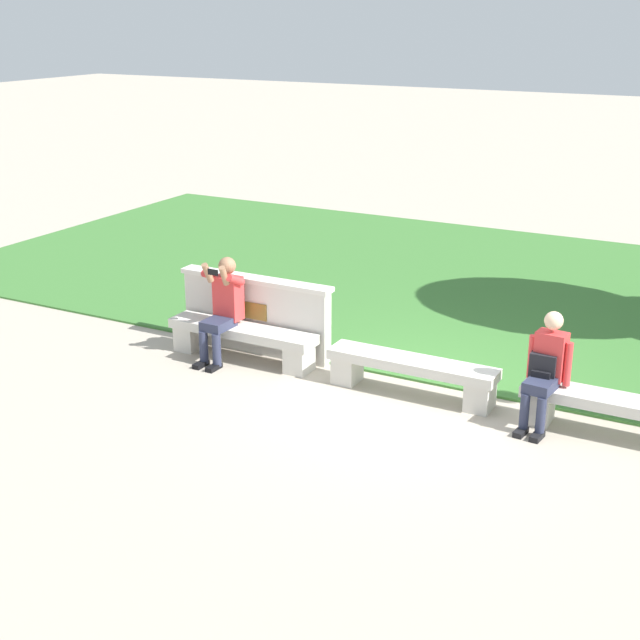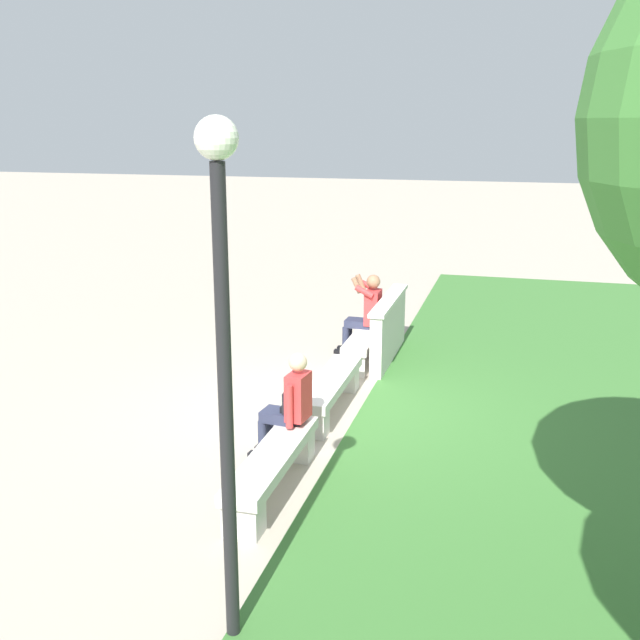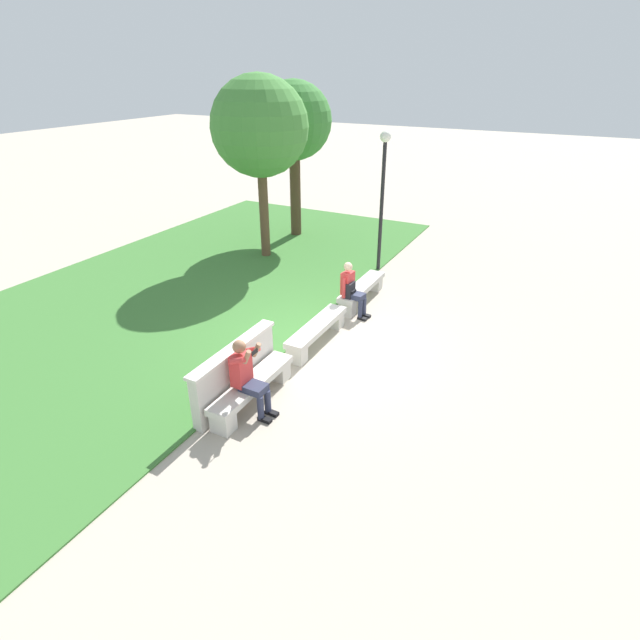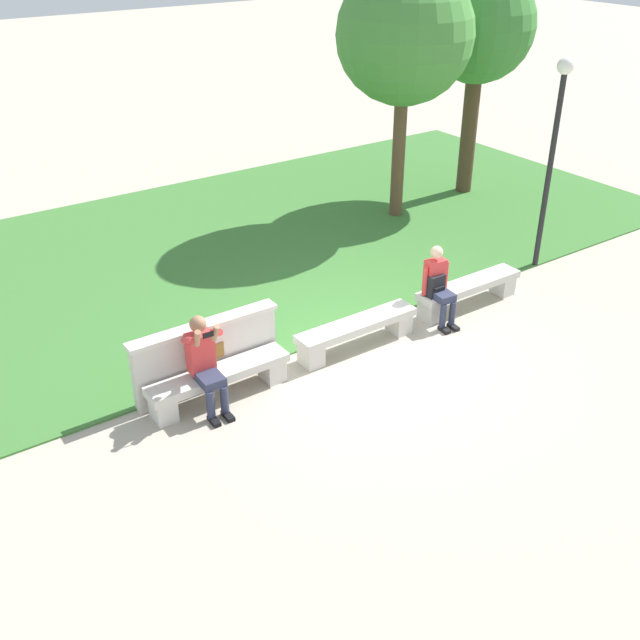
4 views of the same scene
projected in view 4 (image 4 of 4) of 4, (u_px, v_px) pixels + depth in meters
The scene contains 12 objects.
ground_plane at pixel (356, 347), 11.33m from camera, with size 80.00×80.00×0.00m, color #B2A593.
grass_strip at pixel (219, 250), 14.46m from camera, with size 18.65×8.00×0.03m, color #3D7533.
bench_main at pixel (219, 379), 10.03m from camera, with size 2.02×0.40×0.45m.
bench_near at pixel (357, 330), 11.19m from camera, with size 2.02×0.40×0.45m.
bench_mid at pixel (469, 290), 12.34m from camera, with size 2.02×0.40×0.45m.
backrest_wall_with_plaque at pixel (206, 355), 10.17m from camera, with size 2.16×0.24×1.01m.
person_photographer at pixel (205, 360), 9.65m from camera, with size 0.48×0.73×1.32m.
person_distant at pixel (438, 283), 11.73m from camera, with size 0.48×0.70×1.26m.
backpack at pixel (435, 285), 11.76m from camera, with size 0.28×0.24×0.43m.
tree_behind_wall at pixel (479, 28), 15.65m from camera, with size 2.37×2.37×4.82m.
tree_left_background at pixel (405, 35), 14.31m from camera, with size 2.68×2.68×5.02m.
lamp_post at pixel (555, 135), 12.68m from camera, with size 0.28×0.28×3.71m.
Camera 4 is at (-5.97, -7.63, 5.91)m, focal length 42.00 mm.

